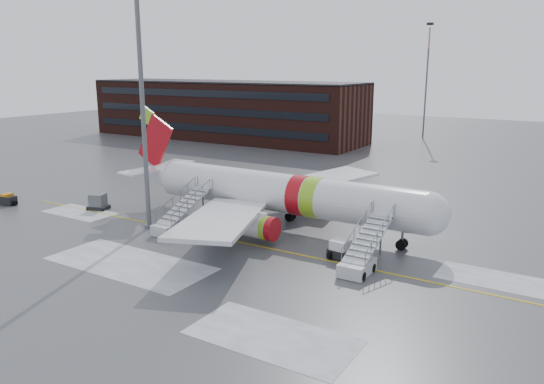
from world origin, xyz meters
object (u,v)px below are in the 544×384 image
Objects in this scene: pushback_tug at (344,251)px; airstair_fwd at (361,258)px; light_mast_near at (141,79)px; uld_container at (98,202)px; baggage_tractor at (8,200)px; airliner at (275,193)px; airstair_aft at (175,221)px.

airstair_fwd is at bearing -37.05° from pushback_tug.
light_mast_near reaches higher than airstair_fwd.
uld_container is 0.99× the size of baggage_tractor.
airliner reaches higher than airstair_aft.
uld_container is at bearing 21.33° from baggage_tractor.
airliner reaches higher than pushback_tug.
pushback_tug is (-2.19, 1.66, -0.36)m from airstair_fwd.
pushback_tug is at bearing -26.82° from airliner.
airstair_fwd and airstair_aft have the same top height.
light_mast_near reaches higher than airliner.
light_mast_near reaches higher than baggage_tractor.
airliner is 31.77m from baggage_tractor.
uld_container is at bearing 168.35° from light_mast_near.
airliner is at bearing 153.18° from pushback_tug.
airliner is at bearing 13.84° from uld_container.
airstair_fwd is 2.63× the size of pushback_tug.
airstair_aft is 23.35m from baggage_tractor.
airstair_fwd is 0.28× the size of light_mast_near.
light_mast_near is at bearing -11.65° from uld_container.
airstair_fwd is 1.00× the size of airstair_aft.
pushback_tug is (16.78, 1.66, -0.36)m from airstair_aft.
airstair_fwd is 42.26m from baggage_tractor.
airstair_fwd is at bearing 0.92° from light_mast_near.
airstair_fwd is 2.77m from pushback_tug.
pushback_tug is 29.54m from uld_container.
airstair_aft reaches higher than baggage_tractor.
light_mast_near is at bearing -146.05° from airliner.
airliner is 9.95m from airstair_aft.
uld_container is (-19.88, -4.90, -2.61)m from airliner.
airstair_fwd is 3.02× the size of baggage_tractor.
airstair_fwd reaches higher than uld_container.
uld_container reaches higher than pushback_tug.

